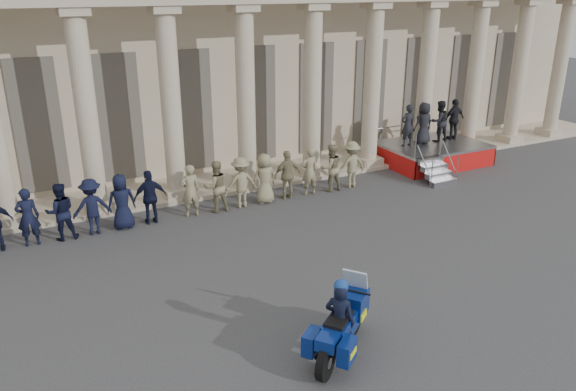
{
  "coord_description": "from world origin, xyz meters",
  "views": [
    {
      "loc": [
        -6.06,
        -9.59,
        6.9
      ],
      "look_at": [
        0.3,
        2.88,
        1.6
      ],
      "focal_mm": 35.0,
      "sensor_mm": 36.0,
      "label": 1
    }
  ],
  "objects": [
    {
      "name": "building",
      "position": [
        -0.0,
        14.74,
        4.52
      ],
      "size": [
        40.0,
        12.5,
        9.0
      ],
      "color": "tan",
      "rests_on": "ground"
    },
    {
      "name": "ground",
      "position": [
        0.0,
        0.0,
        0.0
      ],
      "size": [
        90.0,
        90.0,
        0.0
      ],
      "primitive_type": "plane",
      "color": "#38383A",
      "rests_on": "ground"
    },
    {
      "name": "officer_rank",
      "position": [
        -3.47,
        6.43,
        0.85
      ],
      "size": [
        17.57,
        0.64,
        1.69
      ],
      "color": "black",
      "rests_on": "ground"
    },
    {
      "name": "reviewing_stand",
      "position": [
        9.2,
        7.33,
        1.26
      ],
      "size": [
        4.07,
        3.95,
        2.49
      ],
      "color": "gray",
      "rests_on": "ground"
    },
    {
      "name": "rider",
      "position": [
        -0.98,
        -1.83,
        0.86
      ],
      "size": [
        0.68,
        0.71,
        1.73
      ],
      "rotation": [
        0.0,
        0.0,
        2.23
      ],
      "color": "black",
      "rests_on": "ground"
    },
    {
      "name": "motorcycle",
      "position": [
        -0.88,
        -1.75,
        0.65
      ],
      "size": [
        1.97,
        1.71,
        1.51
      ],
      "rotation": [
        0.0,
        0.0,
        0.66
      ],
      "color": "black",
      "rests_on": "ground"
    }
  ]
}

